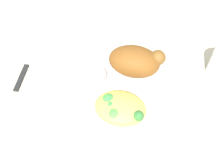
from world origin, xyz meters
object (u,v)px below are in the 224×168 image
at_px(rice_pile, 85,72).
at_px(roasted_chicken, 136,61).
at_px(mac_cheese_with_broccoli, 120,108).
at_px(plate, 112,89).
at_px(fork, 44,63).
at_px(knife, 27,65).
at_px(water_glass, 223,63).

bearing_deg(rice_pile, roasted_chicken, 22.91).
height_order(roasted_chicken, rice_pile, roasted_chicken).
xyz_separation_m(rice_pile, mac_cheese_with_broccoli, (0.10, -0.07, 0.00)).
xyz_separation_m(plate, roasted_chicken, (0.04, 0.06, 0.04)).
bearing_deg(fork, roasted_chicken, 4.98).
bearing_deg(knife, water_glass, 11.35).
height_order(plate, rice_pile, rice_pile).
distance_m(roasted_chicken, rice_pile, 0.12).
bearing_deg(mac_cheese_with_broccoli, rice_pile, 143.43).
bearing_deg(roasted_chicken, knife, -172.01).
bearing_deg(plate, rice_pile, 169.37).
height_order(plate, water_glass, water_glass).
distance_m(roasted_chicken, water_glass, 0.20).
height_order(knife, water_glass, water_glass).
distance_m(rice_pile, fork, 0.13).
xyz_separation_m(fork, knife, (-0.04, -0.02, 0.00)).
xyz_separation_m(roasted_chicken, mac_cheese_with_broccoli, (-0.01, -0.12, -0.02)).
bearing_deg(knife, rice_pile, -3.00).
bearing_deg(roasted_chicken, rice_pile, -157.09).
bearing_deg(fork, mac_cheese_with_broccoli, -24.34).
height_order(mac_cheese_with_broccoli, fork, mac_cheese_with_broccoli).
xyz_separation_m(plate, fork, (-0.19, 0.04, -0.01)).
xyz_separation_m(mac_cheese_with_broccoli, water_glass, (0.20, 0.17, 0.00)).
relative_size(roasted_chicken, rice_pile, 1.25).
bearing_deg(roasted_chicken, mac_cheese_with_broccoli, -94.17).
distance_m(roasted_chicken, knife, 0.27).
height_order(roasted_chicken, fork, roasted_chicken).
bearing_deg(water_glass, fork, -169.93).
xyz_separation_m(roasted_chicken, fork, (-0.23, -0.02, -0.05)).
bearing_deg(plate, knife, 174.70).
xyz_separation_m(plate, knife, (-0.22, 0.02, -0.01)).
xyz_separation_m(rice_pile, fork, (-0.12, 0.03, -0.03)).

